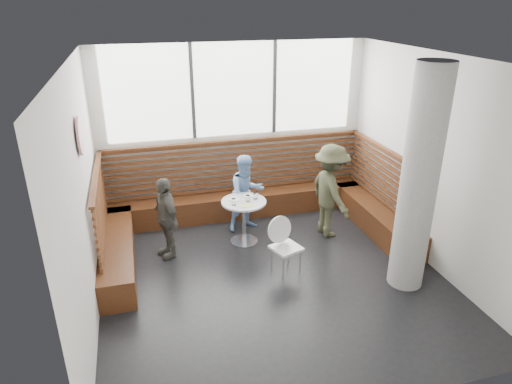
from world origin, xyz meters
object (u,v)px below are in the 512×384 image
object	(u,v)px
cafe_chair	(285,241)
child_left	(166,218)
adult_man	(331,191)
cafe_table	(244,213)
concrete_column	(419,182)
child_back	(246,193)

from	to	relation	value
cafe_chair	child_left	xyz separation A→B (m)	(-1.68, 0.95, 0.16)
adult_man	child_left	world-z (taller)	adult_man
child_left	cafe_table	bearing A→B (deg)	75.89
cafe_table	child_left	bearing A→B (deg)	-176.36
concrete_column	cafe_table	size ratio (longest dim) A/B	4.13
cafe_chair	adult_man	distance (m)	1.49
cafe_table	child_back	xyz separation A→B (m)	(0.17, 0.48, 0.14)
cafe_table	child_left	distance (m)	1.30
cafe_chair	child_left	size ratio (longest dim) A/B	0.65
concrete_column	cafe_chair	size ratio (longest dim) A/B	3.62
concrete_column	adult_man	world-z (taller)	concrete_column
cafe_chair	child_left	world-z (taller)	child_left
concrete_column	adult_man	xyz separation A→B (m)	(-0.50, 1.69, -0.77)
concrete_column	cafe_chair	world-z (taller)	concrete_column
child_back	child_left	world-z (taller)	child_back
cafe_chair	adult_man	world-z (taller)	adult_man
child_back	child_left	xyz separation A→B (m)	(-1.46, -0.57, -0.02)
concrete_column	cafe_table	distance (m)	2.89
cafe_table	cafe_chair	size ratio (longest dim) A/B	0.88
child_left	child_back	bearing A→B (deg)	93.41
adult_man	child_back	distance (m)	1.47
cafe_table	cafe_chair	distance (m)	1.10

